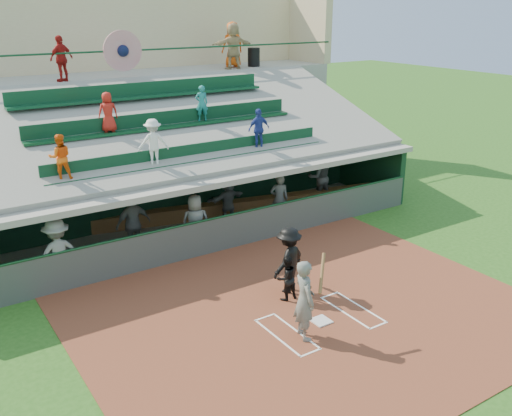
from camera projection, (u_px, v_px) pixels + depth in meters
ground at (321, 322)px, 13.75m from camera, size 100.00×100.00×0.00m
dirt_slab at (308, 313)px, 14.14m from camera, size 11.00×9.00×0.02m
home_plate at (321, 321)px, 13.74m from camera, size 0.43×0.43×0.03m
batters_box_chalk at (321, 321)px, 13.74m from camera, size 2.65×1.85×0.01m
dugout_floor at (192, 233)px, 19.06m from camera, size 16.00×3.50×0.04m
concourse_slab at (116, 131)px, 23.61m from camera, size 20.00×3.00×4.60m
grandstand at (144, 146)px, 21.27m from camera, size 20.40×10.40×7.80m
batter_at_plate at (305, 299)px, 12.80m from camera, size 0.93×0.81×1.95m
catcher at (286, 278)px, 14.60m from camera, size 0.60×0.48×1.20m
home_umpire at (289, 260)px, 14.92m from camera, size 1.32×1.04×1.80m
dugout_bench at (172, 215)px, 19.90m from camera, size 16.03×3.96×0.49m
dugout_player_a at (58, 254)px, 15.08m from camera, size 1.29×0.78×1.95m
dugout_player_b at (133, 224)px, 17.15m from camera, size 1.17×0.58×1.92m
dugout_player_c at (196, 223)px, 17.43m from camera, size 1.02×0.83×1.79m
dugout_player_d at (228, 200)px, 19.71m from camera, size 1.56×0.67×1.63m
dugout_player_e at (279, 199)px, 19.59m from camera, size 0.76×0.67×1.76m
dugout_player_f at (320, 177)px, 21.80m from camera, size 1.13×1.00×1.93m
trash_bin at (254, 57)px, 25.54m from camera, size 0.54×0.54×0.81m
concourse_staff_a at (61, 59)px, 20.34m from camera, size 1.03×0.74×1.62m
concourse_staff_b at (233, 45)px, 25.04m from camera, size 1.03×0.75×1.94m
concourse_staff_c at (233, 46)px, 24.32m from camera, size 1.84×0.79×1.92m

